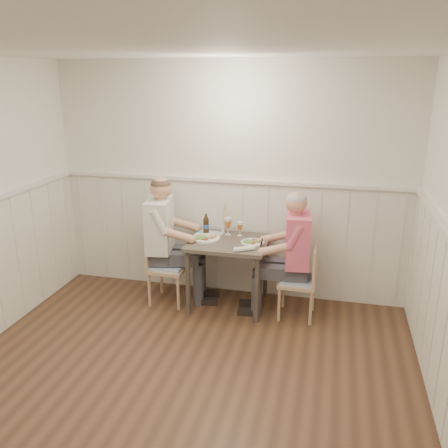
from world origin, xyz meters
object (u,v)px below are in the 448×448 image
chair_right (302,278)px  diner_cream (165,249)px  dining_table (228,250)px  grass_vase (223,219)px  man_in_pink (292,263)px  chair_left (164,263)px  beer_bottle (206,225)px

chair_right → diner_cream: bearing=177.7°
dining_table → grass_vase: bearing=114.3°
chair_right → man_in_pink: 0.18m
diner_cream → grass_vase: 0.73m
chair_left → grass_vase: size_ratio=2.34×
chair_right → diner_cream: size_ratio=0.56×
diner_cream → grass_vase: bearing=25.3°
beer_bottle → dining_table: bearing=-31.7°
chair_right → beer_bottle: size_ratio=3.48×
dining_table → beer_bottle: (-0.30, 0.18, 0.21)m
diner_cream → dining_table: bearing=0.9°
dining_table → diner_cream: 0.72m
beer_bottle → man_in_pink: bearing=-11.8°
dining_table → chair_right: bearing=-5.2°
chair_right → beer_bottle: bearing=166.9°
man_in_pink → beer_bottle: man_in_pink is taller
chair_left → grass_vase: grass_vase is taller
grass_vase → chair_left: bearing=-150.4°
chair_right → diner_cream: 1.53m
chair_right → grass_vase: grass_vase is taller
chair_left → grass_vase: bearing=29.6°
man_in_pink → chair_left: bearing=-178.3°
beer_bottle → grass_vase: size_ratio=0.64×
chair_left → chair_right: bearing=-0.4°
man_in_pink → grass_vase: 0.93m
man_in_pink → chair_right: bearing=-23.9°
man_in_pink → dining_table: bearing=178.1°
beer_bottle → grass_vase: 0.20m
chair_right → grass_vase: 1.10m
chair_right → beer_bottle: 1.20m
man_in_pink → diner_cream: (-1.41, 0.01, 0.03)m
man_in_pink → beer_bottle: size_ratio=5.93×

